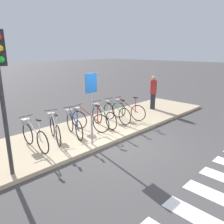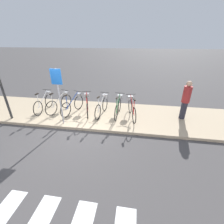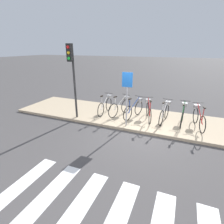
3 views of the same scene
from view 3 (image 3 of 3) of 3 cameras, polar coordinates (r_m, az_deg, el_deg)
ground_plane at (r=7.49m, az=9.39°, el=-7.00°), size 120.00×120.00×0.00m
sidewalk at (r=8.78m, az=11.65°, el=-2.47°), size 14.01×2.95×0.12m
parked_bicycle_0 at (r=9.16m, az=-2.08°, el=2.40°), size 0.46×1.73×1.06m
parked_bicycle_1 at (r=8.96m, az=2.91°, el=1.96°), size 0.69×1.64×1.06m
parked_bicycle_2 at (r=8.69m, az=7.34°, el=1.21°), size 0.63×1.67×1.06m
parked_bicycle_3 at (r=8.58m, az=11.86°, el=0.67°), size 0.65×1.66×1.06m
parked_bicycle_4 at (r=8.47m, az=16.87°, el=-0.05°), size 0.46×1.72×1.06m
parked_bicycle_5 at (r=8.48m, az=22.11°, el=-0.68°), size 0.46×1.73×1.06m
parked_bicycle_6 at (r=8.43m, az=26.41°, el=-1.46°), size 0.55×1.69×1.06m
traffic_light at (r=8.28m, az=-12.99°, el=14.30°), size 0.24×0.40×3.45m
sign_post at (r=7.33m, az=4.93°, el=6.98°), size 0.44×0.07×2.35m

